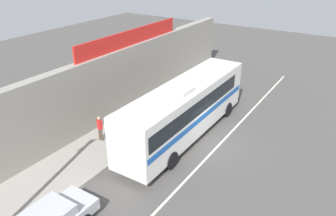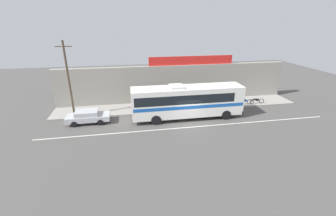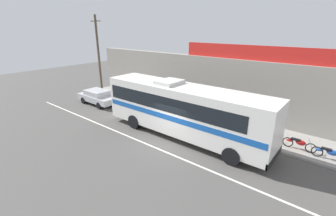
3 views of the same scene
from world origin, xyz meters
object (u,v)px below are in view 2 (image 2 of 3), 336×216
at_px(motorcycle_red, 245,101).
at_px(motorcycle_blue, 216,102).
at_px(intercity_bus, 187,100).
at_px(parked_car, 88,116).
at_px(pedestrian_near_shop, 150,99).
at_px(motorcycle_green, 232,101).
at_px(utility_pole, 69,79).
at_px(motorcycle_black, 257,100).

xyz_separation_m(motorcycle_red, motorcycle_blue, (-3.75, 0.20, 0.00)).
height_order(intercity_bus, motorcycle_blue, intercity_bus).
distance_m(parked_car, pedestrian_near_shop, 7.79).
relative_size(intercity_bus, motorcycle_red, 6.40).
height_order(parked_car, pedestrian_near_shop, pedestrian_near_shop).
bearing_deg(parked_car, motorcycle_blue, 8.08).
distance_m(motorcycle_green, pedestrian_near_shop, 10.40).
height_order(utility_pole, motorcycle_blue, utility_pole).
bearing_deg(motorcycle_black, pedestrian_near_shop, 173.24).
distance_m(parked_car, motorcycle_red, 18.93).
height_order(motorcycle_red, motorcycle_blue, same).
distance_m(intercity_bus, motorcycle_black, 10.37).
height_order(intercity_bus, pedestrian_near_shop, intercity_bus).
bearing_deg(motorcycle_black, motorcycle_green, 175.61).
xyz_separation_m(parked_car, pedestrian_near_shop, (6.95, 3.49, 0.37)).
xyz_separation_m(utility_pole, motorcycle_green, (18.98, 0.38, -3.80)).
distance_m(intercity_bus, motorcycle_blue, 5.52).
relative_size(motorcycle_black, motorcycle_green, 1.03).
bearing_deg(motorcycle_black, intercity_bus, -166.20).
bearing_deg(motorcycle_green, motorcycle_red, -7.13).
relative_size(intercity_bus, utility_pole, 1.47).
relative_size(intercity_bus, motorcycle_green, 6.46).
distance_m(motorcycle_red, motorcycle_green, 1.60).
height_order(parked_car, motorcycle_red, parked_car).
xyz_separation_m(intercity_bus, parked_car, (-10.51, 0.56, -1.33)).
bearing_deg(motorcycle_black, motorcycle_red, 178.30).
xyz_separation_m(motorcycle_black, pedestrian_near_shop, (-13.52, 1.60, 0.54)).
height_order(motorcycle_red, pedestrian_near_shop, pedestrian_near_shop).
height_order(parked_car, motorcycle_black, parked_car).
bearing_deg(motorcycle_red, utility_pole, -179.49).
relative_size(motorcycle_black, motorcycle_blue, 1.02).
bearing_deg(parked_car, intercity_bus, -3.04).
bearing_deg(pedestrian_near_shop, motorcycle_red, -7.46).
xyz_separation_m(parked_car, utility_pole, (-1.74, 1.76, 3.62)).
bearing_deg(motorcycle_blue, motorcycle_red, -3.11).
height_order(motorcycle_green, motorcycle_blue, same).
bearing_deg(intercity_bus, utility_pole, 169.30).
relative_size(motorcycle_red, motorcycle_green, 1.01).
bearing_deg(utility_pole, motorcycle_blue, 1.32).
bearing_deg(motorcycle_green, utility_pole, -178.85).
relative_size(parked_car, motorcycle_green, 2.37).
relative_size(parked_car, pedestrian_near_shop, 2.66).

